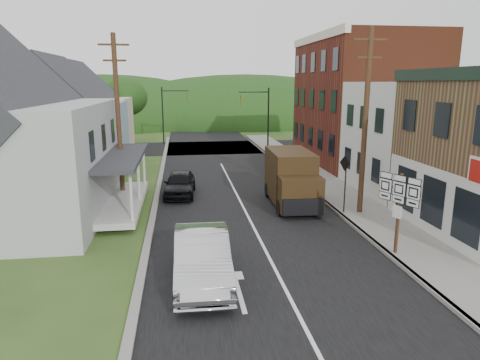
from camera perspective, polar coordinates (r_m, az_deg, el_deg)
name	(u,v)px	position (r m, az deg, el deg)	size (l,w,h in m)	color
ground	(263,246)	(17.56, 3.08, -8.77)	(120.00, 120.00, 0.00)	#2D4719
road	(233,187)	(26.99, -0.95, -0.98)	(9.00, 90.00, 0.02)	black
cross_road	(213,148)	(43.61, -3.68, 4.34)	(60.00, 9.00, 0.02)	black
sidewalk_right	(334,191)	(26.45, 12.39, -1.41)	(2.80, 55.00, 0.15)	slate
curb_right	(312,192)	(26.02, 9.59, -1.53)	(0.20, 55.00, 0.15)	slate
curb_left	(157,197)	(24.90, -11.07, -2.28)	(0.30, 55.00, 0.12)	slate
storefront_white	(427,138)	(27.79, 23.62, 5.16)	(8.00, 7.00, 6.50)	silver
storefront_red	(362,101)	(36.07, 15.99, 10.07)	(8.00, 12.00, 10.00)	#602916
house_blue	(73,121)	(34.04, -21.38, 7.34)	(7.14, 8.16, 7.28)	#7C96AA
house_cream	(90,113)	(42.92, -19.32, 8.47)	(7.14, 8.16, 7.28)	beige
utility_pole_right	(365,121)	(21.47, 16.36, 7.51)	(1.60, 0.26, 9.00)	#472D19
utility_pole_left	(118,117)	(24.31, -15.94, 8.12)	(1.60, 0.26, 9.00)	#472D19
traffic_signal_right	(261,112)	(40.30, 2.82, 9.02)	(2.87, 0.20, 6.00)	black
traffic_signal_left	(169,108)	(46.60, -9.43, 9.39)	(2.87, 0.20, 6.00)	black
tree_left_d	(125,97)	(48.39, -15.10, 10.59)	(4.80, 4.80, 6.94)	#382616
forested_ridge	(200,122)	(71.37, -5.39, 7.65)	(90.00, 30.00, 16.00)	black
silver_sedan	(202,257)	(14.41, -5.09, -10.21)	(1.78, 5.09, 1.68)	silver
dark_sedan	(180,184)	(25.12, -8.03, -0.49)	(1.69, 4.20, 1.43)	black
delivery_van	(292,179)	(22.89, 6.88, 0.17)	(2.31, 5.27, 2.91)	black
route_sign_cluster	(399,202)	(16.90, 20.39, -2.79)	(0.77, 1.64, 3.08)	#472D19
warning_sign	(345,176)	(21.60, 13.84, 0.51)	(0.26, 0.76, 2.87)	black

